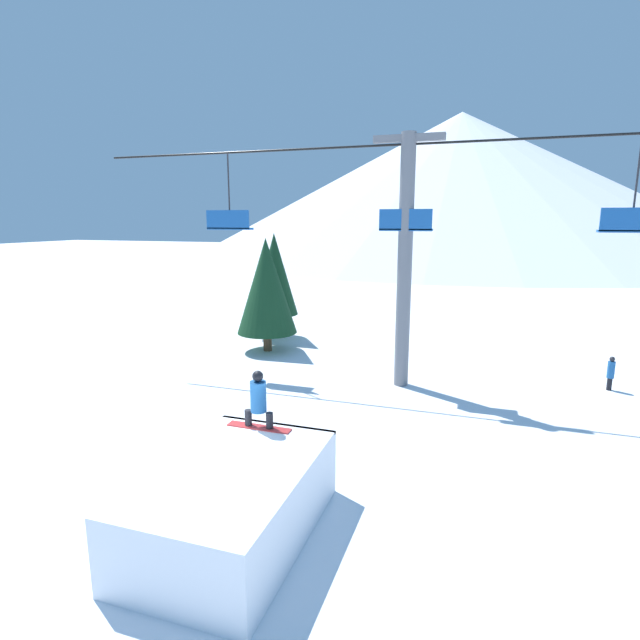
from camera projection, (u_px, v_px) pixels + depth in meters
name	position (u px, v px, depth m)	size (l,w,h in m)	color
ground_plane	(197.00, 507.00, 10.51)	(220.00, 220.00, 0.00)	white
mountain_ridge	(459.00, 185.00, 85.36)	(89.83, 89.83, 23.54)	silver
snow_ramp	(233.00, 502.00, 9.41)	(2.74, 4.34, 1.44)	white
snowboarder	(258.00, 400.00, 10.87)	(1.47, 0.35, 1.31)	#B22D2D
chairlift	(405.00, 246.00, 17.32)	(24.05, 0.51, 8.82)	slate
pine_tree_near	(266.00, 286.00, 22.45)	(2.72, 2.72, 5.16)	#4C3823
pine_tree_far	(275.00, 274.00, 24.94)	(2.30, 2.30, 5.32)	#4C3823
distant_skier	(611.00, 372.00, 17.60)	(0.24, 0.24, 1.23)	black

